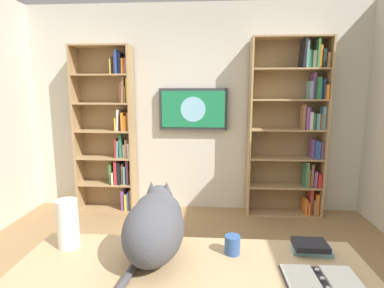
% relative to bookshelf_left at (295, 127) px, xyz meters
% --- Properties ---
extents(wall_back, '(4.52, 0.06, 2.70)m').
position_rel_bookshelf_left_xyz_m(wall_back, '(1.29, -0.17, 0.20)').
color(wall_back, beige).
rests_on(wall_back, ground).
extents(bookshelf_left, '(0.95, 0.28, 2.24)m').
position_rel_bookshelf_left_xyz_m(bookshelf_left, '(0.00, 0.00, 0.00)').
color(bookshelf_left, tan).
rests_on(bookshelf_left, ground).
extents(bookshelf_right, '(0.76, 0.28, 2.16)m').
position_rel_bookshelf_left_xyz_m(bookshelf_right, '(2.37, 0.00, -0.11)').
color(bookshelf_right, tan).
rests_on(bookshelf_right, ground).
extents(wall_mounted_tv, '(0.89, 0.07, 0.54)m').
position_rel_bookshelf_left_xyz_m(wall_mounted_tv, '(1.30, -0.08, 0.21)').
color(wall_mounted_tv, '#333338').
extents(cat, '(0.30, 0.61, 0.35)m').
position_rel_bookshelf_left_xyz_m(cat, '(1.33, 2.45, -0.22)').
color(cat, '#4C4C51').
rests_on(cat, desk).
extents(open_binder, '(0.33, 0.22, 0.02)m').
position_rel_bookshelf_left_xyz_m(open_binder, '(0.56, 2.62, -0.38)').
color(open_binder, '#26262B').
rests_on(open_binder, desk).
extents(paper_towel_roll, '(0.11, 0.11, 0.26)m').
position_rel_bookshelf_left_xyz_m(paper_towel_roll, '(1.81, 2.40, -0.26)').
color(paper_towel_roll, white).
rests_on(paper_towel_roll, desk).
extents(coffee_mug, '(0.08, 0.08, 0.10)m').
position_rel_bookshelf_left_xyz_m(coffee_mug, '(0.94, 2.41, -0.34)').
color(coffee_mug, '#335999').
rests_on(coffee_mug, desk).
extents(desk_book_stack, '(0.21, 0.13, 0.06)m').
position_rel_bookshelf_left_xyz_m(desk_book_stack, '(0.53, 2.37, -0.36)').
color(desk_book_stack, '#6699A8').
rests_on(desk_book_stack, desk).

